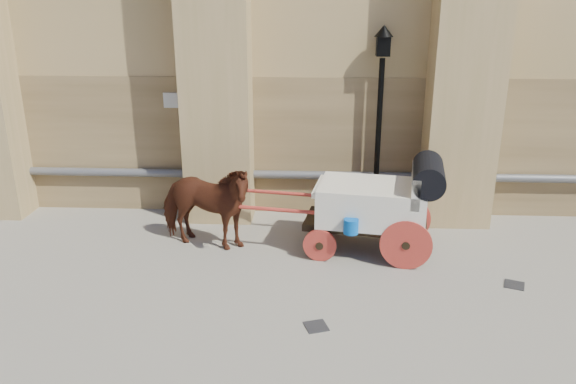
{
  "coord_description": "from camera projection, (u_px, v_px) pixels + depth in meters",
  "views": [
    {
      "loc": [
        1.02,
        -7.81,
        4.62
      ],
      "look_at": [
        0.54,
        2.03,
        1.15
      ],
      "focal_mm": 35.0,
      "sensor_mm": 36.0,
      "label": 1
    }
  ],
  "objects": [
    {
      "name": "ground",
      "position": [
        248.0,
        302.0,
        8.94
      ],
      "size": [
        90.0,
        90.0,
        0.0
      ],
      "primitive_type": "plane",
      "color": "gray",
      "rests_on": "ground"
    },
    {
      "name": "horse",
      "position": [
        204.0,
        206.0,
        10.6
      ],
      "size": [
        2.19,
        1.44,
        1.71
      ],
      "primitive_type": "imported",
      "rotation": [
        0.0,
        0.0,
        1.29
      ],
      "color": "#5A2714",
      "rests_on": "ground"
    },
    {
      "name": "carriage",
      "position": [
        380.0,
        202.0,
        10.37
      ],
      "size": [
        4.4,
        1.81,
        1.87
      ],
      "rotation": [
        0.0,
        0.0,
        -0.16
      ],
      "color": "black",
      "rests_on": "ground"
    },
    {
      "name": "street_lamp",
      "position": [
        379.0,
        120.0,
        11.59
      ],
      "size": [
        0.38,
        0.38,
        4.07
      ],
      "color": "black",
      "rests_on": "ground"
    },
    {
      "name": "drain_grate_near",
      "position": [
        316.0,
        326.0,
        8.26
      ],
      "size": [
        0.41,
        0.41,
        0.01
      ],
      "primitive_type": "cube",
      "rotation": [
        0.0,
        0.0,
        0.32
      ],
      "color": "black",
      "rests_on": "ground"
    },
    {
      "name": "drain_grate_far",
      "position": [
        514.0,
        285.0,
        9.44
      ],
      "size": [
        0.41,
        0.41,
        0.01
      ],
      "primitive_type": "cube",
      "rotation": [
        0.0,
        0.0,
        -0.37
      ],
      "color": "black",
      "rests_on": "ground"
    }
  ]
}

